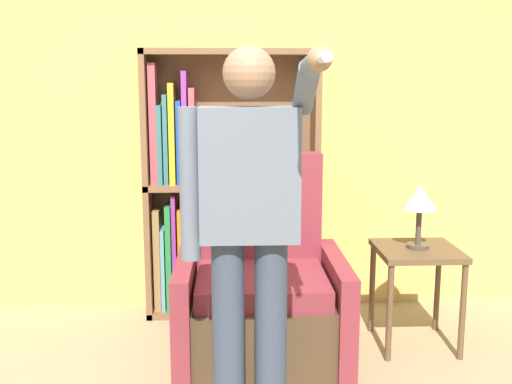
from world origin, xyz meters
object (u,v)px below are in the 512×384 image
armchair (260,294)px  table_lamp (420,201)px  person_standing (249,217)px  bookcase (210,190)px  side_table (417,264)px

armchair → table_lamp: size_ratio=3.01×
person_standing → bookcase: bearing=98.6°
bookcase → table_lamp: bearing=-25.3°
person_standing → side_table: bearing=39.6°
side_table → armchair: bearing=-176.2°
armchair → side_table: (0.96, 0.06, 0.16)m
bookcase → person_standing: bookcase is taller
person_standing → table_lamp: person_standing is taller
armchair → person_standing: (-0.09, -0.81, 0.65)m
table_lamp → bookcase: bearing=154.7°
side_table → person_standing: bearing=-140.4°
armchair → side_table: bearing=3.8°
person_standing → side_table: (1.05, 0.87, -0.50)m
side_table → table_lamp: size_ratio=1.58×
armchair → table_lamp: (0.96, 0.06, 0.55)m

